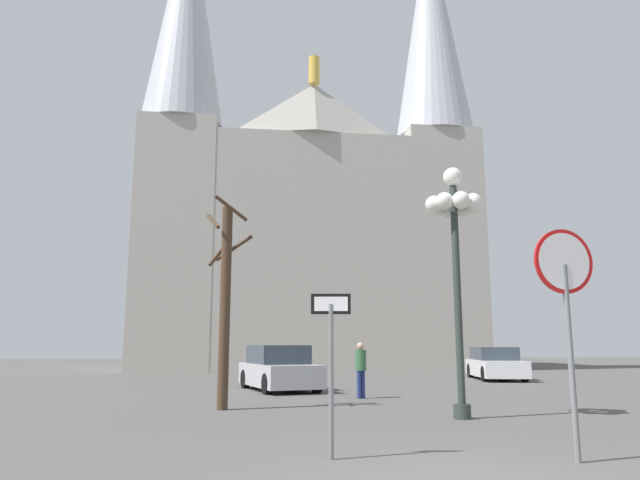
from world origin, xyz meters
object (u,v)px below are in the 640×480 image
object	(u,v)px
street_lamp	(455,229)
pedestrian_walking	(361,365)
cathedral	(307,219)
parked_car_far_silver	(279,369)
parked_car_near_white	(495,364)
one_way_arrow_sign	(331,353)
stop_sign	(566,293)
bare_tree	(225,299)

from	to	relation	value
street_lamp	pedestrian_walking	xyz separation A→B (m)	(-1.19, 4.87, -3.06)
cathedral	parked_car_far_silver	bearing A→B (deg)	-98.73
parked_car_near_white	pedestrian_walking	distance (m)	11.32
one_way_arrow_sign	parked_car_near_white	bearing A→B (deg)	60.37
parked_car_near_white	parked_car_far_silver	world-z (taller)	parked_car_far_silver
cathedral	stop_sign	size ratio (longest dim) A/B	10.29
stop_sign	one_way_arrow_sign	xyz separation A→B (m)	(-3.17, 0.61, -0.82)
stop_sign	bare_tree	world-z (taller)	bare_tree
stop_sign	pedestrian_walking	xyz separation A→B (m)	(-1.04, 9.47, -1.27)
one_way_arrow_sign	street_lamp	distance (m)	5.80
parked_car_far_silver	one_way_arrow_sign	bearing A→B (deg)	-89.76
cathedral	street_lamp	xyz separation A→B (m)	(0.61, -26.20, -5.82)
cathedral	bare_tree	distance (m)	25.30
cathedral	street_lamp	size ratio (longest dim) A/B	5.91
stop_sign	bare_tree	xyz separation A→B (m)	(-4.87, 6.95, 0.39)
one_way_arrow_sign	street_lamp	world-z (taller)	street_lamp
cathedral	parked_car_near_white	world-z (taller)	cathedral
one_way_arrow_sign	parked_car_far_silver	size ratio (longest dim) A/B	0.49
stop_sign	pedestrian_walking	distance (m)	9.61
street_lamp	bare_tree	bearing A→B (deg)	154.92
parked_car_far_silver	pedestrian_walking	world-z (taller)	pedestrian_walking
cathedral	pedestrian_walking	xyz separation A→B (m)	(-0.58, -21.32, -8.88)
stop_sign	pedestrian_walking	bearing A→B (deg)	96.29
parked_car_far_silver	stop_sign	bearing A→B (deg)	-75.88
one_way_arrow_sign	stop_sign	bearing A→B (deg)	-10.89
pedestrian_walking	one_way_arrow_sign	bearing A→B (deg)	-103.49
parked_car_near_white	cathedral	bearing A→B (deg)	118.57
bare_tree	cathedral	bearing A→B (deg)	79.51
stop_sign	parked_car_near_white	xyz separation A→B (m)	(6.61, 17.81, -1.56)
cathedral	street_lamp	bearing A→B (deg)	-88.67
bare_tree	pedestrian_walking	size ratio (longest dim) A/B	3.23
stop_sign	street_lamp	world-z (taller)	street_lamp
bare_tree	parked_car_far_silver	xyz separation A→B (m)	(1.65, 5.86, -1.92)
bare_tree	one_way_arrow_sign	bearing A→B (deg)	-74.94
cathedral	parked_car_far_silver	size ratio (longest dim) A/B	7.09
stop_sign	bare_tree	distance (m)	8.49
stop_sign	street_lamp	size ratio (longest dim) A/B	0.57
stop_sign	street_lamp	distance (m)	4.93
bare_tree	parked_car_near_white	distance (m)	15.93
street_lamp	parked_car_near_white	world-z (taller)	street_lamp
one_way_arrow_sign	pedestrian_walking	xyz separation A→B (m)	(2.13, 8.86, -0.46)
street_lamp	cathedral	bearing A→B (deg)	91.33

